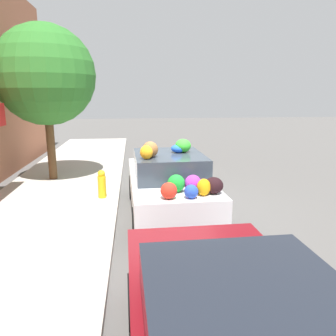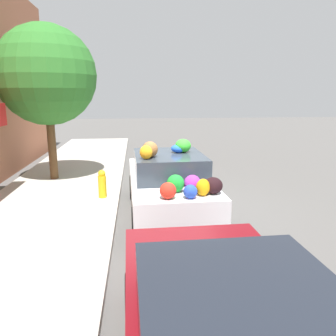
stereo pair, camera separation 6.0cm
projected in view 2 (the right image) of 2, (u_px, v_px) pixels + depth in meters
name	position (u px, v px, depth m)	size (l,w,h in m)	color
ground_plane	(166.00, 213.00, 7.54)	(60.00, 60.00, 0.00)	#565451
sidewalk_curb	(45.00, 214.00, 7.26)	(24.00, 3.20, 0.15)	#B2ADA3
street_tree	(47.00, 76.00, 9.37)	(2.85, 2.85, 4.47)	brown
fire_hydrant	(102.00, 184.00, 8.12)	(0.20, 0.20, 0.70)	gold
art_car	(169.00, 182.00, 7.31)	(4.02, 1.79, 1.73)	silver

